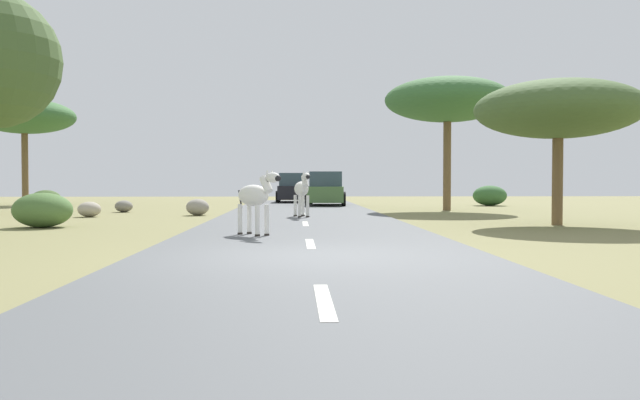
{
  "coord_description": "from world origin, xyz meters",
  "views": [
    {
      "loc": [
        -0.2,
        -10.47,
        1.26
      ],
      "look_at": [
        0.51,
        7.91,
        0.74
      ],
      "focal_mm": 35.93,
      "sensor_mm": 36.0,
      "label": 1
    }
  ],
  "objects_px": {
    "car_0": "(293,189)",
    "rock_1": "(124,206)",
    "bush_2": "(46,199)",
    "tree_4": "(447,100)",
    "rock_3": "(198,207)",
    "bush_3": "(43,210)",
    "tree_0": "(558,110)",
    "zebra_0": "(302,190)",
    "bush_4": "(490,196)",
    "car_1": "(326,190)",
    "rock_0": "(89,209)",
    "zebra_2": "(255,196)",
    "tree_3": "(24,117)"
  },
  "relations": [
    {
      "from": "bush_2",
      "to": "rock_1",
      "type": "relative_size",
      "value": 1.82
    },
    {
      "from": "zebra_2",
      "to": "car_1",
      "type": "height_order",
      "value": "car_1"
    },
    {
      "from": "car_0",
      "to": "tree_3",
      "type": "bearing_deg",
      "value": -170.07
    },
    {
      "from": "bush_2",
      "to": "bush_4",
      "type": "distance_m",
      "value": 22.71
    },
    {
      "from": "tree_4",
      "to": "bush_2",
      "type": "relative_size",
      "value": 4.08
    },
    {
      "from": "tree_0",
      "to": "rock_1",
      "type": "height_order",
      "value": "tree_0"
    },
    {
      "from": "bush_4",
      "to": "rock_3",
      "type": "height_order",
      "value": "bush_4"
    },
    {
      "from": "rock_1",
      "to": "tree_4",
      "type": "bearing_deg",
      "value": 4.79
    },
    {
      "from": "car_1",
      "to": "bush_3",
      "type": "relative_size",
      "value": 2.77
    },
    {
      "from": "bush_2",
      "to": "rock_0",
      "type": "xyz_separation_m",
      "value": [
        4.9,
        -8.77,
        -0.16
      ]
    },
    {
      "from": "zebra_0",
      "to": "bush_3",
      "type": "xyz_separation_m",
      "value": [
        -7.23,
        -4.15,
        -0.52
      ]
    },
    {
      "from": "car_0",
      "to": "bush_2",
      "type": "distance_m",
      "value": 13.82
    },
    {
      "from": "zebra_2",
      "to": "bush_4",
      "type": "bearing_deg",
      "value": -160.23
    },
    {
      "from": "tree_4",
      "to": "rock_1",
      "type": "bearing_deg",
      "value": -175.21
    },
    {
      "from": "rock_0",
      "to": "rock_3",
      "type": "height_order",
      "value": "rock_3"
    },
    {
      "from": "zebra_2",
      "to": "rock_3",
      "type": "xyz_separation_m",
      "value": [
        -2.78,
        9.67,
        -0.63
      ]
    },
    {
      "from": "bush_3",
      "to": "car_1",
      "type": "bearing_deg",
      "value": 60.61
    },
    {
      "from": "zebra_2",
      "to": "bush_4",
      "type": "xyz_separation_m",
      "value": [
        11.24,
        19.06,
        -0.4
      ]
    },
    {
      "from": "zebra_2",
      "to": "tree_3",
      "type": "height_order",
      "value": "tree_3"
    },
    {
      "from": "zebra_0",
      "to": "car_1",
      "type": "relative_size",
      "value": 0.37
    },
    {
      "from": "tree_0",
      "to": "rock_3",
      "type": "xyz_separation_m",
      "value": [
        -11.34,
        5.83,
        -3.05
      ]
    },
    {
      "from": "tree_3",
      "to": "bush_2",
      "type": "height_order",
      "value": "tree_3"
    },
    {
      "from": "car_0",
      "to": "rock_0",
      "type": "height_order",
      "value": "car_0"
    },
    {
      "from": "tree_3",
      "to": "bush_3",
      "type": "height_order",
      "value": "tree_3"
    },
    {
      "from": "zebra_0",
      "to": "bush_3",
      "type": "height_order",
      "value": "zebra_0"
    },
    {
      "from": "zebra_0",
      "to": "rock_3",
      "type": "relative_size",
      "value": 1.95
    },
    {
      "from": "bush_4",
      "to": "rock_1",
      "type": "relative_size",
      "value": 2.26
    },
    {
      "from": "tree_0",
      "to": "rock_0",
      "type": "xyz_separation_m",
      "value": [
        -15.07,
        4.91,
        -3.09
      ]
    },
    {
      "from": "bush_3",
      "to": "rock_3",
      "type": "height_order",
      "value": "bush_3"
    },
    {
      "from": "bush_4",
      "to": "rock_1",
      "type": "bearing_deg",
      "value": -159.15
    },
    {
      "from": "zebra_0",
      "to": "bush_4",
      "type": "bearing_deg",
      "value": -143.62
    },
    {
      "from": "bush_3",
      "to": "tree_3",
      "type": "bearing_deg",
      "value": 113.79
    },
    {
      "from": "tree_3",
      "to": "bush_2",
      "type": "xyz_separation_m",
      "value": [
        2.63,
        -3.92,
        -4.43
      ]
    },
    {
      "from": "bush_4",
      "to": "rock_0",
      "type": "bearing_deg",
      "value": -149.86
    },
    {
      "from": "bush_2",
      "to": "rock_0",
      "type": "height_order",
      "value": "bush_2"
    },
    {
      "from": "zebra_2",
      "to": "rock_0",
      "type": "height_order",
      "value": "zebra_2"
    },
    {
      "from": "rock_1",
      "to": "bush_2",
      "type": "bearing_deg",
      "value": 135.23
    },
    {
      "from": "bush_4",
      "to": "rock_0",
      "type": "distance_m",
      "value": 20.53
    },
    {
      "from": "bush_2",
      "to": "bush_3",
      "type": "relative_size",
      "value": 0.89
    },
    {
      "from": "bush_3",
      "to": "bush_4",
      "type": "bearing_deg",
      "value": 42.05
    },
    {
      "from": "bush_3",
      "to": "tree_0",
      "type": "bearing_deg",
      "value": 1.65
    },
    {
      "from": "zebra_0",
      "to": "tree_3",
      "type": "relative_size",
      "value": 0.29
    },
    {
      "from": "car_1",
      "to": "tree_4",
      "type": "relative_size",
      "value": 0.76
    },
    {
      "from": "bush_2",
      "to": "car_1",
      "type": "bearing_deg",
      "value": 4.89
    },
    {
      "from": "car_0",
      "to": "zebra_2",
      "type": "bearing_deg",
      "value": -91.85
    },
    {
      "from": "zebra_0",
      "to": "tree_3",
      "type": "bearing_deg",
      "value": -54.69
    },
    {
      "from": "tree_4",
      "to": "rock_3",
      "type": "distance_m",
      "value": 12.01
    },
    {
      "from": "car_0",
      "to": "tree_4",
      "type": "distance_m",
      "value": 13.15
    },
    {
      "from": "car_0",
      "to": "rock_1",
      "type": "bearing_deg",
      "value": -121.11
    },
    {
      "from": "zebra_0",
      "to": "rock_1",
      "type": "distance_m",
      "value": 8.85
    }
  ]
}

